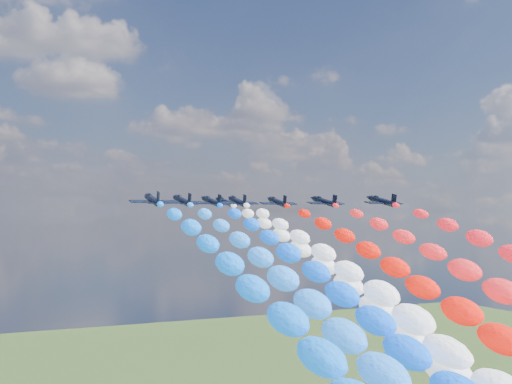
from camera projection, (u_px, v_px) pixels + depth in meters
name	position (u px, v px, depth m)	size (l,w,h in m)	color
jet_0	(153.00, 200.00, 129.81)	(8.83, 11.84, 2.61)	black
trail_0	(301.00, 362.00, 76.12)	(5.74, 113.20, 41.84)	#0B68F5
jet_1	(183.00, 201.00, 142.85)	(8.83, 11.84, 2.61)	black
trail_1	(327.00, 340.00, 89.15)	(5.74, 113.20, 41.84)	#2076F7
jet_2	(212.00, 201.00, 153.94)	(8.83, 11.84, 2.61)	black
trail_2	(356.00, 325.00, 100.24)	(5.74, 113.20, 41.84)	#0953FB
jet_3	(238.00, 201.00, 154.57)	(8.83, 11.84, 2.61)	black
trail_3	(395.00, 325.00, 100.87)	(5.74, 113.20, 41.84)	white
jet_4	(226.00, 202.00, 166.19)	(8.83, 11.84, 2.61)	black
trail_4	(361.00, 313.00, 112.49)	(5.74, 113.20, 41.84)	silver
jet_5	(277.00, 202.00, 162.76)	(8.83, 11.84, 2.61)	black
trail_5	(443.00, 316.00, 109.06)	(5.74, 113.20, 41.84)	red
jet_6	(324.00, 202.00, 156.92)	(8.83, 11.84, 2.61)	black
jet_7	(382.00, 201.00, 150.24)	(8.83, 11.84, 2.61)	black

